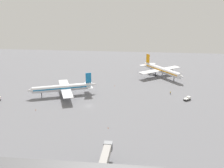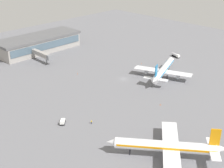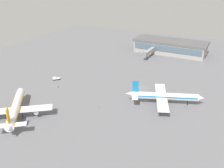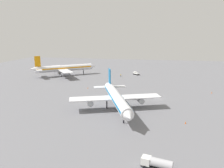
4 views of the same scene
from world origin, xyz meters
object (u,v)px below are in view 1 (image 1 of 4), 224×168
(pushback_tractor, at_px, (187,98))
(safety_cone_near_gate, at_px, (115,86))
(safety_cone_mid_apron, at_px, (36,110))
(airplane_taxiing, at_px, (161,70))
(ground_crew_worker, at_px, (170,93))
(safety_cone_far_side, at_px, (108,128))
(airplane_at_gate, at_px, (63,88))

(pushback_tractor, distance_m, safety_cone_near_gate, 47.66)
(safety_cone_mid_apron, bearing_deg, pushback_tractor, 15.77)
(safety_cone_mid_apron, bearing_deg, airplane_taxiing, 44.95)
(airplane_taxiing, distance_m, safety_cone_near_gate, 40.92)
(airplane_taxiing, height_order, pushback_tractor, airplane_taxiing)
(pushback_tractor, bearing_deg, safety_cone_mid_apron, 150.59)
(pushback_tractor, bearing_deg, ground_crew_worker, 89.39)
(airplane_taxiing, relative_size, safety_cone_far_side, 61.78)
(pushback_tractor, relative_size, ground_crew_worker, 2.67)
(airplane_taxiing, height_order, safety_cone_far_side, airplane_taxiing)
(ground_crew_worker, distance_m, safety_cone_far_side, 57.42)
(ground_crew_worker, bearing_deg, safety_cone_mid_apron, 109.52)
(safety_cone_mid_apron, relative_size, safety_cone_far_side, 1.00)
(safety_cone_far_side, bearing_deg, ground_crew_worker, 56.01)
(ground_crew_worker, xyz_separation_m, safety_cone_near_gate, (-34.54, 11.05, -0.55))
(pushback_tractor, bearing_deg, safety_cone_near_gate, 110.10)
(airplane_at_gate, xyz_separation_m, airplane_taxiing, (60.25, 45.50, 0.25))
(ground_crew_worker, height_order, safety_cone_mid_apron, ground_crew_worker)
(airplane_taxiing, distance_m, ground_crew_worker, 37.31)
(safety_cone_near_gate, bearing_deg, safety_cone_far_side, -87.62)
(pushback_tractor, bearing_deg, safety_cone_far_side, 178.30)
(airplane_at_gate, xyz_separation_m, safety_cone_mid_apron, (-8.50, -23.12, -4.30))
(safety_cone_near_gate, relative_size, safety_cone_mid_apron, 1.00)
(airplane_taxiing, distance_m, pushback_tractor, 47.52)
(pushback_tractor, distance_m, safety_cone_mid_apron, 83.85)
(airplane_at_gate, height_order, safety_cone_near_gate, airplane_at_gate)
(pushback_tractor, bearing_deg, airplane_at_gate, 134.56)
(airplane_taxiing, relative_size, safety_cone_near_gate, 61.78)
(safety_cone_mid_apron, bearing_deg, safety_cone_far_side, -21.81)
(airplane_at_gate, relative_size, safety_cone_mid_apron, 66.55)
(ground_crew_worker, bearing_deg, airplane_taxiing, 0.72)
(pushback_tractor, bearing_deg, airplane_taxiing, 59.42)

